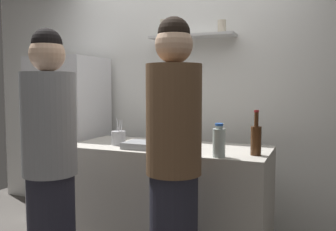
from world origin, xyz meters
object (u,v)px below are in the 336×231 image
(refrigerator, at_px, (69,139))
(person_grey_hoodie, at_px, (50,167))
(utensil_holder, at_px, (118,138))
(wine_bottle_pale_glass, at_px, (174,137))
(baking_pan, at_px, (147,145))
(person_brown_jacket, at_px, (174,165))
(wine_bottle_amber_glass, at_px, (256,139))
(water_bottle_plastic, at_px, (219,142))

(refrigerator, relative_size, person_grey_hoodie, 0.96)
(utensil_holder, distance_m, person_grey_hoodie, 0.79)
(wine_bottle_pale_glass, xyz_separation_m, person_grey_hoodie, (-0.60, -0.61, -0.14))
(baking_pan, distance_m, person_grey_hoodie, 0.79)
(baking_pan, height_order, utensil_holder, utensil_holder)
(utensil_holder, height_order, person_brown_jacket, person_brown_jacket)
(baking_pan, height_order, wine_bottle_pale_glass, wine_bottle_pale_glass)
(person_brown_jacket, bearing_deg, wine_bottle_amber_glass, 74.60)
(person_grey_hoodie, distance_m, person_brown_jacket, 0.79)
(refrigerator, xyz_separation_m, wine_bottle_pale_glass, (1.42, -0.62, 0.17))
(wine_bottle_pale_glass, bearing_deg, baking_pan, 158.99)
(refrigerator, bearing_deg, person_grey_hoodie, -56.50)
(utensil_holder, height_order, person_grey_hoodie, person_grey_hoodie)
(refrigerator, bearing_deg, baking_pan, -24.32)
(baking_pan, height_order, person_grey_hoodie, person_grey_hoodie)
(wine_bottle_pale_glass, relative_size, wine_bottle_amber_glass, 0.98)
(wine_bottle_pale_glass, xyz_separation_m, person_brown_jacket, (0.15, -0.38, -0.11))
(utensil_holder, height_order, wine_bottle_amber_glass, wine_bottle_amber_glass)
(wine_bottle_pale_glass, relative_size, person_brown_jacket, 0.18)
(baking_pan, bearing_deg, person_brown_jacket, -49.03)
(person_grey_hoodie, bearing_deg, wine_bottle_amber_glass, 37.80)
(baking_pan, distance_m, utensil_holder, 0.30)
(wine_bottle_amber_glass, height_order, person_brown_jacket, person_brown_jacket)
(person_grey_hoodie, relative_size, person_brown_jacket, 0.97)
(baking_pan, xyz_separation_m, utensil_holder, (-0.29, 0.07, 0.03))
(baking_pan, bearing_deg, refrigerator, 155.68)
(wine_bottle_pale_glass, bearing_deg, wine_bottle_amber_glass, 15.04)
(wine_bottle_pale_glass, bearing_deg, water_bottle_plastic, -3.09)
(utensil_holder, height_order, wine_bottle_pale_glass, wine_bottle_pale_glass)
(baking_pan, distance_m, wine_bottle_amber_glass, 0.84)
(baking_pan, relative_size, person_brown_jacket, 0.19)
(water_bottle_plastic, bearing_deg, person_brown_jacket, -117.08)
(person_brown_jacket, bearing_deg, baking_pan, 152.92)
(baking_pan, relative_size, water_bottle_plastic, 1.46)
(wine_bottle_pale_glass, xyz_separation_m, wine_bottle_amber_glass, (0.56, 0.15, 0.00))
(baking_pan, distance_m, water_bottle_plastic, 0.63)
(wine_bottle_pale_glass, distance_m, person_brown_jacket, 0.43)
(water_bottle_plastic, height_order, person_grey_hoodie, person_grey_hoodie)
(water_bottle_plastic, bearing_deg, wine_bottle_pale_glass, 176.91)
(utensil_holder, bearing_deg, refrigerator, 152.21)
(refrigerator, distance_m, wine_bottle_amber_glass, 2.05)
(refrigerator, bearing_deg, person_brown_jacket, -32.64)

